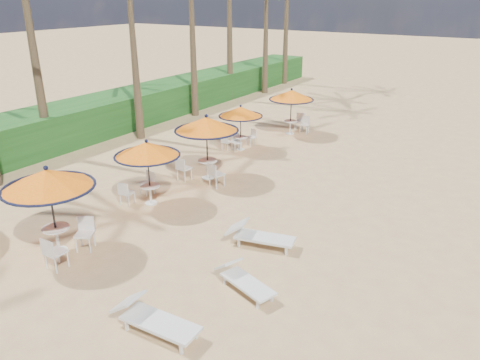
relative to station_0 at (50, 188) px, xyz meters
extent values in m
plane|color=tan|center=(4.74, 0.25, -2.03)|extent=(160.00, 160.00, 0.00)
cube|color=#194716|center=(-8.76, 11.25, -1.13)|extent=(3.00, 40.00, 1.80)
cylinder|color=black|center=(-0.08, 0.01, -0.75)|extent=(0.06, 0.06, 2.55)
cone|color=orange|center=(-0.08, 0.01, 0.24)|extent=(2.55, 2.55, 0.55)
torus|color=black|center=(-0.08, 0.01, -0.01)|extent=(2.55, 2.55, 0.08)
sphere|color=black|center=(-0.08, 0.01, 0.57)|extent=(0.13, 0.13, 0.13)
cylinder|color=silver|center=(-0.08, 0.01, -1.28)|extent=(0.78, 0.78, 0.04)
cylinder|color=silver|center=(-0.08, 0.01, -1.64)|extent=(0.09, 0.09, 0.78)
cylinder|color=black|center=(-0.10, 3.94, -0.88)|extent=(0.05, 0.05, 2.29)
cone|color=orange|center=(-0.10, 3.94, 0.02)|extent=(2.29, 2.29, 0.50)
torus|color=black|center=(-0.10, 3.94, -0.21)|extent=(2.30, 2.30, 0.07)
sphere|color=black|center=(-0.10, 3.94, 0.31)|extent=(0.12, 0.12, 0.12)
cylinder|color=silver|center=(-0.10, 3.94, -1.35)|extent=(0.70, 0.70, 0.04)
cylinder|color=silver|center=(-0.10, 3.94, -1.68)|extent=(0.08, 0.08, 0.70)
cylinder|color=black|center=(0.16, 7.03, -0.75)|extent=(0.06, 0.06, 2.55)
cone|color=orange|center=(0.16, 7.03, 0.24)|extent=(2.55, 2.55, 0.55)
torus|color=black|center=(0.16, 7.03, -0.01)|extent=(2.55, 2.55, 0.08)
sphere|color=black|center=(0.16, 7.03, 0.56)|extent=(0.13, 0.13, 0.13)
cylinder|color=silver|center=(0.16, 7.03, -1.28)|extent=(0.78, 0.78, 0.04)
cylinder|color=silver|center=(0.16, 7.03, -1.64)|extent=(0.09, 0.09, 0.78)
cylinder|color=black|center=(-0.72, 10.89, -0.98)|extent=(0.05, 0.05, 2.09)
cone|color=orange|center=(-0.72, 10.89, -0.17)|extent=(2.09, 2.09, 0.45)
torus|color=black|center=(-0.72, 10.89, -0.38)|extent=(2.09, 2.09, 0.06)
sphere|color=black|center=(-0.72, 10.89, 0.10)|extent=(0.11, 0.11, 0.11)
cylinder|color=silver|center=(-0.72, 10.89, -1.41)|extent=(0.64, 0.64, 0.04)
cylinder|color=silver|center=(-0.72, 10.89, -1.71)|extent=(0.07, 0.07, 0.64)
cylinder|color=black|center=(0.04, 14.59, -0.86)|extent=(0.05, 0.05, 2.34)
cone|color=orange|center=(0.04, 14.59, 0.06)|extent=(2.34, 2.34, 0.51)
torus|color=black|center=(0.04, 14.59, -0.18)|extent=(2.34, 2.34, 0.07)
sphere|color=black|center=(0.04, 14.59, 0.35)|extent=(0.12, 0.12, 0.12)
cylinder|color=silver|center=(0.04, 14.59, -1.34)|extent=(0.71, 0.71, 0.04)
cylinder|color=silver|center=(0.04, 14.59, -1.67)|extent=(0.08, 0.08, 0.71)
cube|color=silver|center=(4.85, -1.10, -1.73)|extent=(1.86, 0.76, 0.08)
cube|color=silver|center=(3.94, -1.15, -1.49)|extent=(0.64, 0.70, 0.45)
cube|color=silver|center=(4.85, -1.10, -1.90)|extent=(0.06, 0.06, 0.26)
cube|color=silver|center=(5.65, 1.24, -1.77)|extent=(1.67, 1.04, 0.06)
cube|color=silver|center=(4.90, 1.49, -1.57)|extent=(0.68, 0.71, 0.39)
cube|color=silver|center=(5.65, 1.24, -1.92)|extent=(0.06, 0.06, 0.22)
cube|color=silver|center=(4.86, 3.47, -1.74)|extent=(1.86, 1.03, 0.07)
cube|color=silver|center=(4.01, 3.27, -1.51)|extent=(0.72, 0.76, 0.44)
cube|color=silver|center=(4.86, 3.47, -1.90)|extent=(0.06, 0.06, 0.25)
cone|color=brown|center=(-7.78, 5.42, 3.16)|extent=(0.44, 0.44, 10.39)
cone|color=brown|center=(-6.14, 9.72, 1.93)|extent=(0.44, 0.44, 7.91)
cone|color=brown|center=(-6.72, 15.08, 2.56)|extent=(0.44, 0.44, 9.19)
cone|color=brown|center=(-7.47, 20.06, 3.41)|extent=(0.44, 0.44, 10.89)
cone|color=brown|center=(-6.58, 23.41, 1.72)|extent=(0.44, 0.44, 7.50)
cone|color=brown|center=(-7.18, 27.70, 3.10)|extent=(0.44, 0.44, 10.26)
camera|label=1|loc=(10.81, -7.17, 5.00)|focal=35.00mm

